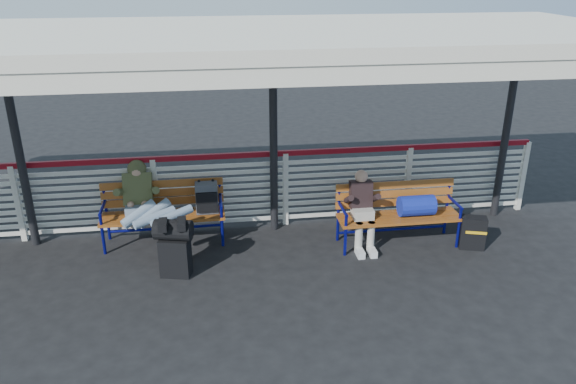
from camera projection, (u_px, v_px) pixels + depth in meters
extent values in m
plane|color=black|center=(150.00, 298.00, 7.05)|extent=(60.00, 60.00, 0.00)
cube|color=silver|center=(156.00, 196.00, 8.56)|extent=(12.00, 0.04, 1.04)
cube|color=maroon|center=(152.00, 159.00, 8.34)|extent=(12.00, 0.06, 0.08)
cube|color=silver|center=(522.00, 176.00, 9.37)|extent=(0.08, 0.08, 1.20)
cube|color=silver|center=(131.00, 38.00, 6.70)|extent=(12.60, 3.60, 0.16)
cube|color=silver|center=(112.00, 76.00, 5.15)|extent=(12.60, 0.06, 0.30)
cylinder|color=black|center=(18.00, 148.00, 7.84)|extent=(0.12, 0.12, 3.00)
cylinder|color=black|center=(274.00, 138.00, 8.32)|extent=(0.12, 0.12, 3.00)
cylinder|color=black|center=(507.00, 128.00, 8.82)|extent=(0.12, 0.12, 3.00)
cube|color=black|center=(175.00, 257.00, 7.48)|extent=(0.44, 0.32, 0.54)
cylinder|color=black|center=(173.00, 230.00, 7.33)|extent=(0.54, 0.38, 0.27)
cube|color=#935A1C|center=(163.00, 216.00, 8.26)|extent=(1.80, 0.50, 0.04)
cube|color=#935A1C|center=(163.00, 193.00, 8.39)|extent=(1.80, 0.10, 0.40)
cylinder|color=#0B0E7E|center=(103.00, 240.00, 8.04)|extent=(0.04, 0.04, 0.45)
cylinder|color=#0B0E7E|center=(222.00, 232.00, 8.27)|extent=(0.04, 0.04, 0.45)
cylinder|color=#0B0E7E|center=(106.00, 212.00, 8.39)|extent=(0.04, 0.04, 0.90)
cylinder|color=#0B0E7E|center=(221.00, 206.00, 8.62)|extent=(0.04, 0.04, 0.90)
cube|color=#515359|center=(207.00, 198.00, 8.27)|extent=(0.33, 0.20, 0.46)
cube|color=#935A1C|center=(399.00, 217.00, 8.22)|extent=(1.80, 0.50, 0.04)
cube|color=#935A1C|center=(395.00, 194.00, 8.35)|extent=(1.80, 0.10, 0.40)
cylinder|color=#0B0E7E|center=(345.00, 241.00, 8.01)|extent=(0.04, 0.04, 0.45)
cylinder|color=#0B0E7E|center=(458.00, 233.00, 8.24)|extent=(0.04, 0.04, 0.45)
cylinder|color=#0B0E7E|center=(338.00, 213.00, 8.35)|extent=(0.04, 0.04, 0.90)
cylinder|color=#0B0E7E|center=(447.00, 207.00, 8.58)|extent=(0.04, 0.04, 0.90)
cylinder|color=navy|center=(416.00, 206.00, 8.19)|extent=(0.52, 0.30, 0.30)
cube|color=#8093AC|center=(139.00, 211.00, 8.22)|extent=(0.36, 0.26, 0.18)
cube|color=#4C4F29|center=(138.00, 189.00, 8.30)|extent=(0.42, 0.38, 0.53)
sphere|color=#4C4F29|center=(137.00, 169.00, 8.29)|extent=(0.28, 0.28, 0.28)
sphere|color=tan|center=(137.00, 171.00, 8.26)|extent=(0.21, 0.21, 0.21)
cube|color=black|center=(163.00, 225.00, 7.21)|extent=(0.11, 0.27, 0.10)
cube|color=black|center=(182.00, 224.00, 7.25)|extent=(0.11, 0.27, 0.10)
cube|color=#B0ABA0|center=(362.00, 214.00, 8.14)|extent=(0.30, 0.24, 0.16)
cube|color=black|center=(361.00, 194.00, 8.18)|extent=(0.32, 0.23, 0.42)
sphere|color=tan|center=(361.00, 176.00, 8.09)|extent=(0.19, 0.19, 0.19)
cylinder|color=#B0ABA0|center=(359.00, 238.00, 8.08)|extent=(0.11, 0.11, 0.46)
cylinder|color=#B0ABA0|center=(371.00, 237.00, 8.10)|extent=(0.11, 0.11, 0.46)
cube|color=silver|center=(360.00, 253.00, 8.06)|extent=(0.10, 0.24, 0.10)
cube|color=silver|center=(372.00, 252.00, 8.08)|extent=(0.10, 0.24, 0.10)
cube|color=black|center=(473.00, 233.00, 8.21)|extent=(0.40, 0.29, 0.49)
cube|color=#ECB016|center=(476.00, 233.00, 8.09)|extent=(0.29, 0.11, 0.04)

